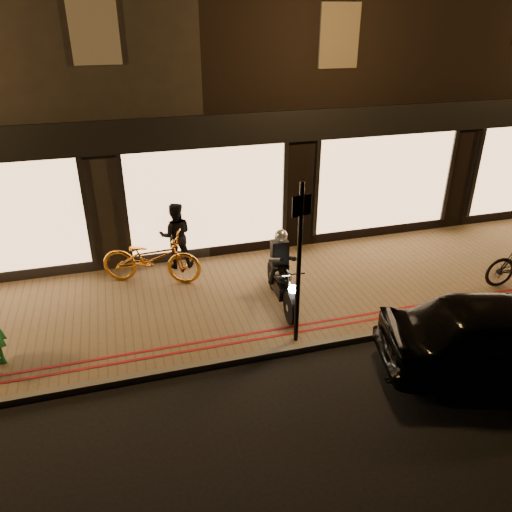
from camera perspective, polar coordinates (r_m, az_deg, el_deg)
The scene contains 10 objects.
ground at distance 8.91m, azimuth -0.11°, elevation -11.93°, with size 90.00×90.00×0.00m, color black.
sidewalk at distance 10.46m, azimuth -3.12°, elevation -5.09°, with size 50.00×4.00×0.12m, color brown.
kerb_stone at distance 8.91m, azimuth -0.20°, elevation -11.43°, with size 50.00×0.14×0.12m, color #59544C.
red_kerb_lines at distance 9.26m, azimuth -1.05°, elevation -9.29°, with size 50.00×0.26×0.01m.
building_row at distance 15.87m, azimuth -9.74°, elevation 21.51°, with size 48.00×10.11×8.50m.
motorcycle at distance 9.94m, azimuth 2.93°, elevation -2.41°, with size 0.60×1.94×1.59m.
sign_post at distance 8.37m, azimuth 4.96°, elevation -0.15°, with size 0.35×0.10×3.00m.
bicycle_gold at distance 11.00m, azimuth -11.89°, elevation -0.24°, with size 0.76×2.17×1.14m, color orange.
person_dark at distance 11.50m, azimuth -9.16°, elevation 2.35°, with size 0.75×0.59×1.55m, color black.
parked_car at distance 9.23m, azimuth 26.95°, elevation -8.30°, with size 1.68×4.17×1.42m, color black.
Camera 1 is at (-1.91, -6.71, 5.54)m, focal length 35.00 mm.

